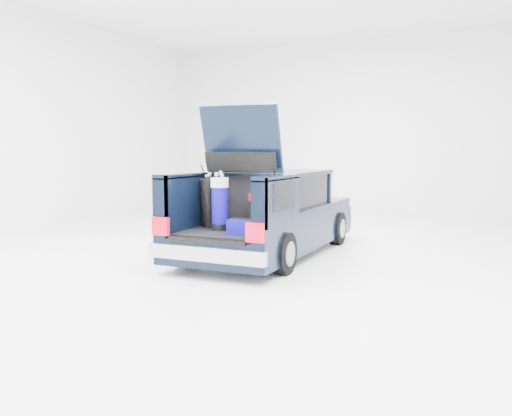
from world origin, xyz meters
The scene contains 6 objects.
ground centered at (0.00, 0.00, 0.00)m, with size 14.00×14.00×0.00m, color white.
car centered at (0.00, 0.11, 0.67)m, with size 1.87×4.65×2.47m.
red_suitcase centered at (0.36, -1.09, 0.87)m, with size 0.39×0.30×0.58m.
black_golf_bag centered at (-0.50, -1.19, 0.98)m, with size 0.30×0.33×0.84m.
blue_golf_bag centered at (-0.17, -1.43, 1.00)m, with size 0.34×0.34×0.89m.
blue_duffel centered at (0.34, -1.65, 0.71)m, with size 0.45×0.30×0.23m.
Camera 1 is at (3.64, -8.53, 1.78)m, focal length 38.00 mm.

